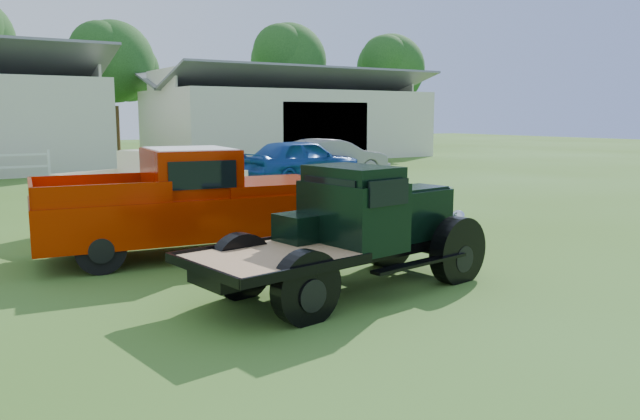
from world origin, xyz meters
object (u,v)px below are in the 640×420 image
vintage_flatbed (348,229)px  misc_car_blue (301,160)px  misc_car_grey (331,159)px  red_pickup (185,201)px  white_pickup (158,188)px

vintage_flatbed → misc_car_blue: (7.07, 13.42, -0.07)m
vintage_flatbed → misc_car_blue: bearing=53.7°
misc_car_grey → red_pickup: bearing=135.4°
vintage_flatbed → red_pickup: 3.80m
misc_car_blue → misc_car_grey: (1.82, 0.67, -0.04)m
red_pickup → misc_car_blue: red_pickup is taller
misc_car_blue → misc_car_grey: size_ratio=1.02×
white_pickup → misc_car_grey: bearing=15.2°
white_pickup → misc_car_blue: white_pickup is taller
red_pickup → white_pickup: size_ratio=1.17×
vintage_flatbed → misc_car_grey: vintage_flatbed is taller
misc_car_blue → misc_car_grey: 1.94m
red_pickup → white_pickup: bearing=87.0°
misc_car_blue → misc_car_grey: bearing=-78.6°
white_pickup → misc_car_blue: size_ratio=0.94×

